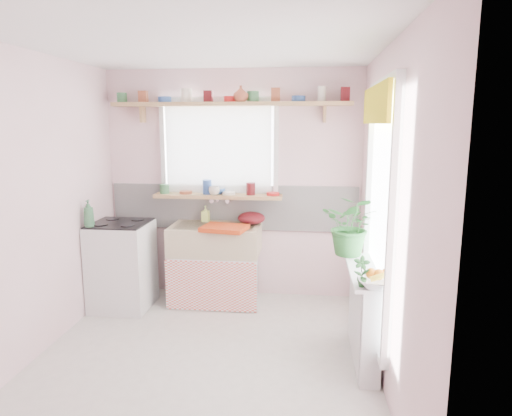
# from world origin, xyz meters

# --- Properties ---
(room) EXTENTS (3.20, 3.20, 3.20)m
(room) POSITION_xyz_m (0.66, 0.86, 1.37)
(room) COLOR silver
(room) RESTS_ON ground
(sink_unit) EXTENTS (0.95, 0.65, 1.11)m
(sink_unit) POSITION_xyz_m (-0.15, 1.29, 0.43)
(sink_unit) COLOR white
(sink_unit) RESTS_ON ground
(cooker) EXTENTS (0.58, 0.58, 0.93)m
(cooker) POSITION_xyz_m (-1.10, 1.05, 0.46)
(cooker) COLOR white
(cooker) RESTS_ON ground
(radiator_ledge) EXTENTS (0.22, 0.95, 0.78)m
(radiator_ledge) POSITION_xyz_m (1.30, 0.20, 0.40)
(radiator_ledge) COLOR white
(radiator_ledge) RESTS_ON ground
(windowsill) EXTENTS (1.40, 0.22, 0.04)m
(windowsill) POSITION_xyz_m (-0.15, 1.48, 1.14)
(windowsill) COLOR tan
(windowsill) RESTS_ON room
(pine_shelf) EXTENTS (2.52, 0.24, 0.04)m
(pine_shelf) POSITION_xyz_m (0.00, 1.47, 2.12)
(pine_shelf) COLOR tan
(pine_shelf) RESTS_ON room
(shelf_crockery) EXTENTS (2.47, 0.11, 0.12)m
(shelf_crockery) POSITION_xyz_m (-0.00, 1.47, 2.20)
(shelf_crockery) COLOR #3F7F4C
(shelf_crockery) RESTS_ON pine_shelf
(sill_crockery) EXTENTS (1.35, 0.11, 0.12)m
(sill_crockery) POSITION_xyz_m (-0.20, 1.48, 1.21)
(sill_crockery) COLOR #3F7F4C
(sill_crockery) RESTS_ON windowsill
(dish_tray) EXTENTS (0.49, 0.41, 0.04)m
(dish_tray) POSITION_xyz_m (-0.01, 1.10, 0.87)
(dish_tray) COLOR red
(dish_tray) RESTS_ON sink_unit
(colander) EXTENTS (0.39, 0.39, 0.13)m
(colander) POSITION_xyz_m (0.22, 1.41, 0.92)
(colander) COLOR #520E14
(colander) RESTS_ON sink_unit
(jade_plant) EXTENTS (0.61, 0.57, 0.54)m
(jade_plant) POSITION_xyz_m (1.21, 0.60, 1.04)
(jade_plant) COLOR #2D7030
(jade_plant) RESTS_ON radiator_ledge
(fruit_bowl) EXTENTS (0.32, 0.32, 0.07)m
(fruit_bowl) POSITION_xyz_m (1.33, -0.20, 0.81)
(fruit_bowl) COLOR silver
(fruit_bowl) RESTS_ON radiator_ledge
(herb_pot) EXTENTS (0.13, 0.09, 0.22)m
(herb_pot) POSITION_xyz_m (1.21, -0.20, 0.89)
(herb_pot) COLOR #28642B
(herb_pot) RESTS_ON radiator_ledge
(soap_bottle_sink) EXTENTS (0.08, 0.08, 0.17)m
(soap_bottle_sink) POSITION_xyz_m (-0.30, 1.50, 0.94)
(soap_bottle_sink) COLOR #E9FF71
(soap_bottle_sink) RESTS_ON sink_unit
(sill_cup) EXTENTS (0.15, 0.15, 0.09)m
(sill_cup) POSITION_xyz_m (-0.18, 1.42, 1.21)
(sill_cup) COLOR beige
(sill_cup) RESTS_ON windowsill
(sill_bowl) EXTENTS (0.24, 0.24, 0.06)m
(sill_bowl) POSITION_xyz_m (-0.18, 1.51, 1.19)
(sill_bowl) COLOR #3967B9
(sill_bowl) RESTS_ON windowsill
(shelf_vase) EXTENTS (0.19, 0.19, 0.16)m
(shelf_vase) POSITION_xyz_m (0.12, 1.41, 2.22)
(shelf_vase) COLOR #9F4A31
(shelf_vase) RESTS_ON pine_shelf
(cooker_bottle) EXTENTS (0.11, 0.11, 0.27)m
(cooker_bottle) POSITION_xyz_m (-1.32, 0.83, 1.05)
(cooker_bottle) COLOR #397248
(cooker_bottle) RESTS_ON cooker
(fruit) EXTENTS (0.20, 0.14, 0.10)m
(fruit) POSITION_xyz_m (1.34, -0.19, 0.87)
(fruit) COLOR orange
(fruit) RESTS_ON fruit_bowl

